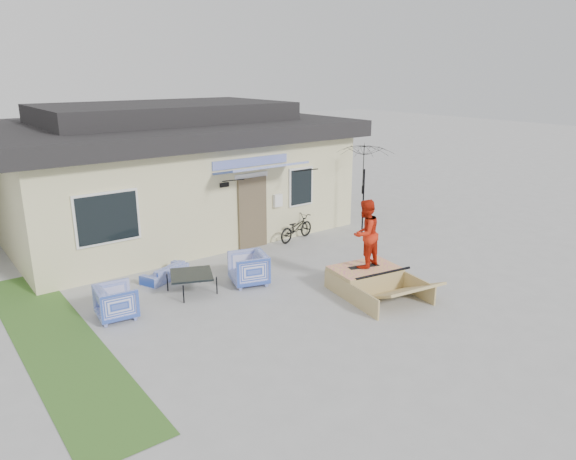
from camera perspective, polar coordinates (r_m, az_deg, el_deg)
ground at (r=11.90m, az=4.10°, el=-8.28°), size 90.00×90.00×0.00m
grass_strip at (r=11.44m, az=-23.71°, el=-10.85°), size 1.40×8.00×0.01m
house at (r=17.86m, az=-12.90°, el=6.41°), size 10.80×8.49×4.10m
loveseat at (r=13.66m, az=-13.14°, el=-4.15°), size 1.35×0.87×0.51m
armchair_left at (r=11.80m, az=-18.02°, el=-7.20°), size 0.81×0.86×0.81m
armchair_right at (r=12.98m, az=-4.28°, el=-4.00°), size 1.00×1.04×0.87m
coffee_table at (r=12.73m, az=-10.32°, el=-5.64°), size 1.25×1.25×0.47m
bicycle at (r=16.27m, az=0.89°, el=0.52°), size 1.56×0.85×0.94m
patio_umbrella at (r=16.77m, az=8.20°, el=5.34°), size 2.04×1.93×2.20m
skate_ramp at (r=12.89m, az=8.25°, el=-5.12°), size 1.86×2.30×0.52m
skateboard at (r=12.82m, az=8.16°, el=-3.86°), size 0.80×0.39×0.05m
skater at (r=12.55m, az=8.32°, el=-0.26°), size 0.90×0.76×1.64m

